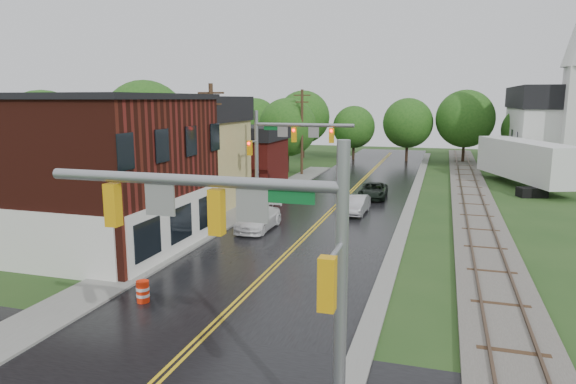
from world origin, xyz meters
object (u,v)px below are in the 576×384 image
at_px(tree_left_e, 289,129).
at_px(tree_left_b, 146,125).
at_px(traffic_signal_near, 248,237).
at_px(tree_left_c, 225,134).
at_px(church, 565,120).
at_px(semi_trailer, 525,160).
at_px(utility_pole_b, 212,151).
at_px(pickup_white, 259,219).
at_px(utility_pole_c, 302,131).
at_px(traffic_signal_far, 284,142).
at_px(construction_barrel, 143,292).
at_px(brick_building, 65,170).
at_px(tree_left_a, 46,140).
at_px(suv_dark, 373,191).
at_px(sedan_silver, 356,205).

bearing_deg(tree_left_e, tree_left_b, -122.74).
bearing_deg(traffic_signal_near, tree_left_c, 114.56).
xyz_separation_m(church, semi_trailer, (-5.21, -11.14, -3.35)).
xyz_separation_m(utility_pole_b, pickup_white, (3.60, -1.22, -4.06)).
height_order(church, utility_pole_c, church).
distance_m(traffic_signal_near, tree_left_e, 45.59).
distance_m(church, traffic_signal_far, 35.59).
bearing_deg(tree_left_e, traffic_signal_near, -74.32).
relative_size(utility_pole_b, tree_left_e, 1.10).
bearing_deg(traffic_signal_near, tree_left_b, 125.49).
bearing_deg(semi_trailer, utility_pole_c, 176.27).
distance_m(traffic_signal_near, pickup_white, 20.39).
bearing_deg(tree_left_b, tree_left_e, 57.26).
bearing_deg(pickup_white, construction_barrel, -90.66).
height_order(brick_building, traffic_signal_far, brick_building).
bearing_deg(pickup_white, utility_pole_b, 162.63).
relative_size(utility_pole_c, tree_left_a, 1.04).
bearing_deg(tree_left_a, utility_pole_b, 0.45).
distance_m(suv_dark, pickup_white, 13.42).
height_order(tree_left_e, construction_barrel, tree_left_e).
distance_m(brick_building, traffic_signal_near, 20.60).
height_order(traffic_signal_far, tree_left_e, tree_left_e).
bearing_deg(tree_left_c, suv_dark, -23.07).
xyz_separation_m(brick_building, tree_left_b, (-5.36, 16.90, 1.57)).
bearing_deg(construction_barrel, tree_left_a, 140.47).
distance_m(brick_building, traffic_signal_far, 15.03).
height_order(brick_building, semi_trailer, brick_building).
bearing_deg(church, utility_pole_c, -160.03).
relative_size(church, utility_pole_b, 2.22).
bearing_deg(suv_dark, traffic_signal_near, -90.00).
relative_size(utility_pole_c, pickup_white, 1.99).
relative_size(brick_building, construction_barrel, 15.94).
xyz_separation_m(tree_left_b, sedan_silver, (19.73, -4.95, -5.07)).
distance_m(traffic_signal_near, suv_dark, 31.36).
bearing_deg(traffic_signal_near, suv_dark, 92.21).
relative_size(utility_pole_b, tree_left_a, 1.04).
height_order(tree_left_e, sedan_silver, tree_left_e).
bearing_deg(traffic_signal_far, traffic_signal_near, -74.48).
xyz_separation_m(tree_left_b, suv_dark, (20.12, 1.13, -5.08)).
xyz_separation_m(utility_pole_c, sedan_silver, (8.68, -17.06, -4.07)).
bearing_deg(suv_dark, tree_left_e, 128.63).
bearing_deg(tree_left_e, tree_left_a, -114.62).
height_order(suv_dark, sedan_silver, sedan_silver).
bearing_deg(tree_left_a, sedan_silver, 13.08).
bearing_deg(tree_left_a, church, 38.63).
distance_m(tree_left_c, suv_dark, 17.95).
bearing_deg(construction_barrel, sedan_silver, 73.37).
bearing_deg(semi_trailer, construction_barrel, -118.38).
relative_size(tree_left_e, semi_trailer, 0.59).
xyz_separation_m(tree_left_e, suv_dark, (11.12, -12.87, -4.18)).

